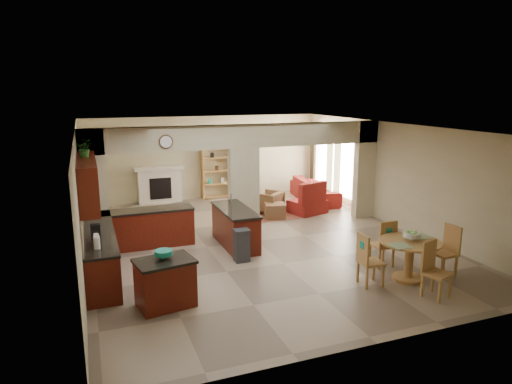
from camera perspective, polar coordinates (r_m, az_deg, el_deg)
name	(u,v)px	position (r m, az deg, el deg)	size (l,w,h in m)	color
floor	(257,241)	(11.35, 0.14, -6.14)	(10.00, 10.00, 0.00)	gray
ceiling	(257,127)	(10.78, 0.15, 8.09)	(10.00, 10.00, 0.00)	white
wall_back	(205,158)	(15.69, -6.37, 4.31)	(8.00, 8.00, 0.00)	#C5B890
wall_front	(383,254)	(6.72, 15.60, -7.48)	(8.00, 8.00, 0.00)	#C5B890
wall_left	(80,199)	(10.30, -21.15, -0.88)	(10.00, 10.00, 0.00)	#C5B890
wall_right	(395,175)	(12.93, 16.97, 2.05)	(10.00, 10.00, 0.00)	#C5B890
partition_left_pier	(94,189)	(11.28, -19.63, 0.36)	(0.60, 0.25, 2.80)	#C5B890
partition_center_pier	(244,190)	(11.96, -1.56, 0.31)	(0.80, 0.25, 2.20)	#C5B890
partition_right_pier	(364,170)	(13.55, 13.40, 2.72)	(0.60, 0.25, 2.80)	#C5B890
partition_header	(243,136)	(11.74, -1.60, 7.00)	(8.00, 0.25, 0.60)	#C5B890
kitchen_counter	(120,241)	(10.32, -16.62, -5.92)	(2.52, 3.29, 1.48)	#410A07
upper_cabinets	(88,182)	(9.41, -20.31, 1.22)	(0.35, 2.40, 0.90)	#410A07
peninsula	(235,227)	(10.92, -2.60, -4.40)	(0.70, 1.85, 0.91)	#410A07
wall_clock	(166,142)	(11.11, -11.19, 6.18)	(0.34, 0.34, 0.03)	#53321B
rug	(270,215)	(13.64, 1.72, -2.88)	(1.60, 1.30, 0.01)	brown
fireplace	(160,184)	(15.35, -11.94, 0.95)	(1.60, 0.35, 1.20)	beige
shelving_unit	(217,172)	(15.68, -4.92, 2.49)	(1.00, 0.32, 1.80)	#A47438
window_a	(348,169)	(14.80, 11.44, 2.85)	(0.02, 0.90, 1.90)	white
window_b	(322,161)	(16.25, 8.27, 3.83)	(0.02, 0.90, 1.90)	white
glazed_door	(334,169)	(15.54, 9.76, 2.82)	(0.02, 0.70, 2.10)	white
drape_a_left	(357,172)	(14.28, 12.57, 2.45)	(0.10, 0.28, 2.30)	#402319
drape_a_right	(337,166)	(15.29, 10.12, 3.21)	(0.10, 0.28, 2.30)	#402319
drape_b_left	(330,164)	(15.71, 9.20, 3.50)	(0.10, 0.28, 2.30)	#402319
drape_b_right	(313,159)	(16.75, 7.16, 4.13)	(0.10, 0.28, 2.30)	#402319
ceiling_fan	(268,126)	(14.13, 1.53, 8.20)	(1.00, 1.00, 0.10)	white
kitchen_island	(165,283)	(8.13, -11.27, -11.06)	(1.07, 0.85, 0.84)	#410A07
teal_bowl	(164,254)	(8.02, -11.48, -7.64)	(0.31, 0.31, 0.14)	#13856F
trash_can	(242,247)	(9.97, -1.82, -6.83)	(0.31, 0.27, 0.67)	#2A2A2C
dining_table	(409,254)	(9.45, 18.63, -7.39)	(1.17, 1.17, 0.80)	#A47438
fruit_bowl	(412,236)	(9.39, 18.87, -5.19)	(0.33, 0.33, 0.18)	#61BA27
sofa	(314,190)	(15.44, 7.32, 0.23)	(0.97, 2.48, 0.73)	maroon
chaise	(307,206)	(13.92, 6.44, -1.81)	(1.00, 0.81, 0.40)	maroon
armchair	(269,202)	(13.85, 1.65, -1.25)	(0.70, 0.73, 0.66)	maroon
ottoman	(275,210)	(13.35, 2.37, -2.32)	(0.57, 0.57, 0.42)	maroon
plant	(85,148)	(9.53, -20.61, 5.17)	(0.32, 0.28, 0.36)	#1C4B14
chair_north	(385,242)	(9.96, 15.78, -6.00)	(0.42, 0.43, 1.02)	#A47438
chair_east	(448,248)	(9.98, 22.83, -6.50)	(0.45, 0.44, 1.02)	#A47438
chair_south	(433,267)	(8.87, 21.27, -8.73)	(0.53, 0.53, 1.02)	#A47438
chair_west	(367,258)	(8.96, 13.74, -7.99)	(0.45, 0.45, 1.02)	#A47438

